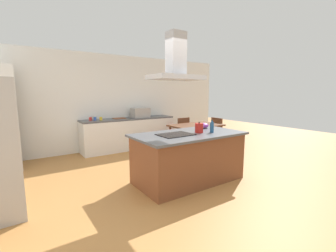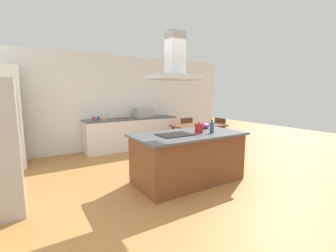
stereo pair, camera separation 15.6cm
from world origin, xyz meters
name	(u,v)px [view 1 (the left image)]	position (x,y,z in m)	size (l,w,h in m)	color
ground	(149,161)	(0.00, 1.50, 0.00)	(16.00, 16.00, 0.00)	#AD753D
wall_back	(119,102)	(0.00, 3.25, 1.35)	(7.20, 0.10, 2.70)	white
kitchen_island	(188,157)	(0.00, 0.00, 0.45)	(2.03, 1.09, 0.90)	brown
cooktop	(176,135)	(-0.30, 0.00, 0.91)	(0.60, 0.44, 0.01)	black
tea_kettle	(199,128)	(0.19, -0.07, 0.99)	(0.20, 0.15, 0.20)	#B21E19
olive_oil_bottle	(212,127)	(0.40, -0.18, 1.00)	(0.07, 0.07, 0.24)	navy
mixing_bowl	(204,126)	(0.64, 0.29, 0.95)	(0.20, 0.20, 0.11)	purple
back_counter	(129,133)	(0.12, 2.88, 0.45)	(2.70, 0.62, 0.90)	silver
countertop_microwave	(140,113)	(0.50, 2.88, 1.04)	(0.50, 0.38, 0.28)	#9E9993
coffee_mug_red	(90,119)	(-0.95, 2.92, 0.95)	(0.08, 0.08, 0.09)	red
coffee_mug_blue	(95,119)	(-0.84, 2.90, 0.95)	(0.08, 0.08, 0.09)	#2D56B2
coffee_mug_yellow	(101,119)	(-0.71, 2.82, 0.95)	(0.08, 0.08, 0.09)	gold
cutting_board	(119,118)	(-0.15, 2.93, 0.91)	(0.34, 0.24, 0.02)	brown
dining_table	(196,128)	(1.55, 1.57, 0.67)	(1.40, 0.90, 0.75)	#59331E
chair_at_right_end	(219,130)	(2.47, 1.57, 0.51)	(0.42, 0.42, 0.89)	red
chair_facing_back_wall	(181,130)	(1.55, 2.23, 0.51)	(0.42, 0.42, 0.89)	red
range_hood	(176,65)	(-0.30, 0.00, 2.10)	(0.90, 0.55, 0.78)	#ADADB2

